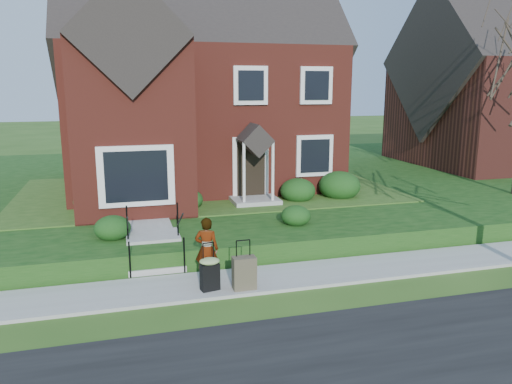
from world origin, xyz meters
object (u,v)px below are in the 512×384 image
object	(u,v)px
suitcase_olive	(244,273)
front_steps	(154,247)
suitcase_black	(210,272)
woman	(207,249)

from	to	relation	value
suitcase_olive	front_steps	bearing A→B (deg)	127.38
suitcase_black	woman	bearing A→B (deg)	74.68
suitcase_olive	woman	bearing A→B (deg)	133.34
woman	suitcase_black	size ratio (longest dim) A/B	1.39
front_steps	suitcase_black	world-z (taller)	front_steps
front_steps	suitcase_olive	world-z (taller)	front_steps
woman	suitcase_black	bearing A→B (deg)	106.01
front_steps	suitcase_olive	size ratio (longest dim) A/B	1.78
front_steps	woman	world-z (taller)	woman
woman	suitcase_olive	xyz separation A→B (m)	(0.72, -0.75, -0.38)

